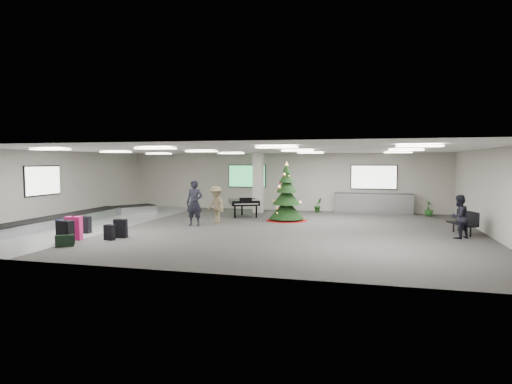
% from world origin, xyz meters
% --- Properties ---
extents(ground, '(18.00, 18.00, 0.00)m').
position_xyz_m(ground, '(0.00, 0.00, 0.00)').
color(ground, '#363331').
rests_on(ground, ground).
extents(room_envelope, '(18.02, 14.02, 3.21)m').
position_xyz_m(room_envelope, '(-0.38, 0.67, 2.33)').
color(room_envelope, '#A19D94').
rests_on(room_envelope, ground).
extents(baggage_carousel, '(2.28, 9.71, 0.43)m').
position_xyz_m(baggage_carousel, '(-7.84, -0.08, 0.21)').
color(baggage_carousel, silver).
rests_on(baggage_carousel, ground).
extents(service_counter, '(4.05, 0.65, 1.08)m').
position_xyz_m(service_counter, '(5.00, 6.65, 0.55)').
color(service_counter, silver).
rests_on(service_counter, ground).
extents(suitcase_0, '(0.53, 0.33, 0.81)m').
position_xyz_m(suitcase_0, '(-4.92, -4.71, 0.39)').
color(suitcase_0, black).
rests_on(suitcase_0, ground).
extents(suitcase_1, '(0.42, 0.28, 0.61)m').
position_xyz_m(suitcase_1, '(-5.13, -4.61, 0.30)').
color(suitcase_1, black).
rests_on(suitcase_1, ground).
extents(pink_suitcase, '(0.58, 0.41, 0.84)m').
position_xyz_m(pink_suitcase, '(-5.20, -3.94, 0.41)').
color(pink_suitcase, '#F01F74').
rests_on(pink_suitcase, ground).
extents(suitcase_3, '(0.49, 0.34, 0.69)m').
position_xyz_m(suitcase_3, '(-3.86, -3.16, 0.34)').
color(suitcase_3, black).
rests_on(suitcase_3, ground).
extents(navy_suitcase, '(0.48, 0.37, 0.67)m').
position_xyz_m(navy_suitcase, '(-5.90, -3.62, 0.33)').
color(navy_suitcase, black).
rests_on(navy_suitcase, ground).
extents(green_duffel, '(0.61, 0.55, 0.39)m').
position_xyz_m(green_duffel, '(-4.73, -5.00, 0.18)').
color(green_duffel, black).
rests_on(green_duffel, ground).
extents(suitcase_7, '(0.40, 0.26, 0.55)m').
position_xyz_m(suitcase_7, '(-3.99, -3.65, 0.27)').
color(suitcase_7, black).
rests_on(suitcase_7, ground).
extents(suitcase_8, '(0.46, 0.29, 0.66)m').
position_xyz_m(suitcase_8, '(-5.71, -2.64, 0.32)').
color(suitcase_8, black).
rests_on(suitcase_8, ground).
extents(christmas_tree, '(1.91, 1.91, 2.73)m').
position_xyz_m(christmas_tree, '(1.06, 2.77, 0.93)').
color(christmas_tree, '#680B09').
rests_on(christmas_tree, ground).
extents(grand_piano, '(1.92, 2.13, 0.99)m').
position_xyz_m(grand_piano, '(-1.24, 3.67, 0.71)').
color(grand_piano, black).
rests_on(grand_piano, ground).
extents(bench, '(0.92, 1.48, 0.89)m').
position_xyz_m(bench, '(8.20, 0.65, 0.50)').
color(bench, black).
rests_on(bench, ground).
extents(traveler_a, '(0.72, 0.47, 1.95)m').
position_xyz_m(traveler_a, '(-2.41, 0.18, 0.97)').
color(traveler_a, black).
rests_on(traveler_a, ground).
extents(traveler_b, '(1.22, 1.10, 1.64)m').
position_xyz_m(traveler_b, '(-1.83, 1.24, 0.82)').
color(traveler_b, '#806F4F').
rests_on(traveler_b, ground).
extents(traveler_bench, '(0.95, 0.93, 1.55)m').
position_xyz_m(traveler_bench, '(7.80, -0.32, 0.77)').
color(traveler_bench, black).
rests_on(traveler_bench, ground).
extents(potted_plant_left, '(0.56, 0.55, 0.79)m').
position_xyz_m(potted_plant_left, '(2.13, 6.31, 0.39)').
color(potted_plant_left, '#133C17').
rests_on(potted_plant_left, ground).
extents(potted_plant_right, '(0.51, 0.51, 0.76)m').
position_xyz_m(potted_plant_right, '(7.67, 6.10, 0.38)').
color(potted_plant_right, '#133C17').
rests_on(potted_plant_right, ground).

